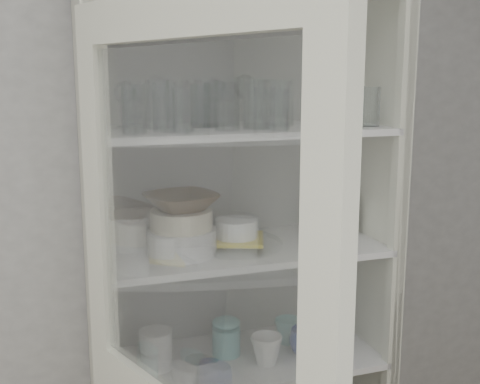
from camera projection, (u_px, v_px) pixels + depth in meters
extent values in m
cube|color=#9F9F9F|center=(168.00, 223.00, 2.17)|extent=(3.60, 0.02, 2.60)
cube|color=silver|center=(96.00, 322.00, 1.92)|extent=(0.03, 0.45, 2.10)
cube|color=silver|center=(364.00, 288.00, 2.23)|extent=(0.03, 0.45, 2.10)
cube|color=gray|center=(222.00, 284.00, 2.27)|extent=(1.00, 0.03, 2.10)
cube|color=white|center=(241.00, 360.00, 2.10)|extent=(0.94, 0.42, 0.02)
cube|color=white|center=(241.00, 250.00, 2.02)|extent=(0.94, 0.42, 0.02)
cube|color=white|center=(241.00, 131.00, 1.94)|extent=(0.94, 0.42, 0.02)
cube|color=silver|center=(181.00, 12.00, 1.19)|extent=(0.35, 0.86, 0.10)
cube|color=silver|center=(99.00, 201.00, 1.59)|extent=(0.07, 0.10, 0.80)
cube|color=silver|center=(326.00, 282.00, 0.97)|extent=(0.07, 0.10, 0.80)
cube|color=silver|center=(185.00, 232.00, 1.28)|extent=(0.27, 0.68, 0.78)
cylinder|color=silver|center=(134.00, 109.00, 1.71)|extent=(0.08, 0.08, 0.14)
cylinder|color=silver|center=(183.00, 110.00, 1.76)|extent=(0.08, 0.08, 0.13)
cylinder|color=silver|center=(227.00, 106.00, 1.81)|extent=(0.10, 0.10, 0.15)
cylinder|color=silver|center=(278.00, 106.00, 1.83)|extent=(0.08, 0.08, 0.15)
cylinder|color=silver|center=(256.00, 105.00, 1.85)|extent=(0.09, 0.09, 0.15)
cylinder|color=silver|center=(354.00, 107.00, 1.91)|extent=(0.07, 0.07, 0.13)
cylinder|color=silver|center=(370.00, 107.00, 1.96)|extent=(0.08, 0.08, 0.13)
cylinder|color=silver|center=(158.00, 104.00, 1.88)|extent=(0.09, 0.09, 0.15)
cylinder|color=silver|center=(202.00, 106.00, 1.92)|extent=(0.08, 0.08, 0.14)
cylinder|color=silver|center=(206.00, 103.00, 1.93)|extent=(0.10, 0.10, 0.15)
cylinder|color=silver|center=(214.00, 104.00, 1.94)|extent=(0.08, 0.08, 0.14)
cylinder|color=silver|center=(282.00, 103.00, 1.97)|extent=(0.09, 0.09, 0.15)
cylinder|color=white|center=(182.00, 242.00, 1.92)|extent=(0.22, 0.22, 0.08)
cylinder|color=white|center=(132.00, 228.00, 2.04)|extent=(0.22, 0.22, 0.11)
cylinder|color=#F6EBCC|center=(181.00, 220.00, 1.91)|extent=(0.21, 0.21, 0.06)
imported|color=#402914|center=(181.00, 202.00, 1.90)|extent=(0.27, 0.27, 0.05)
cylinder|color=silver|center=(236.00, 243.00, 2.02)|extent=(0.39, 0.39, 0.02)
cube|color=yellow|center=(236.00, 239.00, 2.02)|extent=(0.23, 0.23, 0.01)
cylinder|color=white|center=(236.00, 228.00, 2.01)|extent=(0.16, 0.16, 0.06)
cylinder|color=silver|center=(335.00, 215.00, 2.16)|extent=(0.15, 0.15, 0.14)
imported|color=navy|center=(308.00, 342.00, 2.09)|extent=(0.16, 0.16, 0.10)
imported|color=teal|center=(288.00, 331.00, 2.20)|extent=(0.13, 0.13, 0.09)
imported|color=white|center=(266.00, 350.00, 2.04)|extent=(0.13, 0.13, 0.10)
cylinder|color=teal|center=(226.00, 341.00, 2.10)|extent=(0.10, 0.10, 0.10)
ellipsoid|color=teal|center=(226.00, 325.00, 2.09)|extent=(0.10, 0.10, 0.02)
cylinder|color=silver|center=(199.00, 364.00, 2.00)|extent=(0.09, 0.09, 0.04)
cylinder|color=white|center=(156.00, 349.00, 2.01)|extent=(0.14, 0.14, 0.13)
cylinder|color=silver|center=(258.00, 104.00, 1.89)|extent=(0.08, 0.08, 0.15)
cylinder|color=silver|center=(165.00, 107.00, 1.78)|extent=(0.07, 0.07, 0.14)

